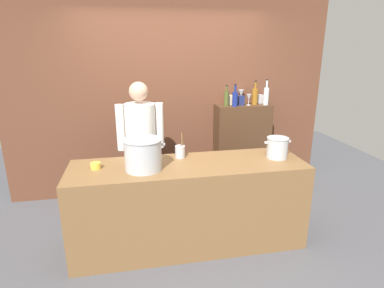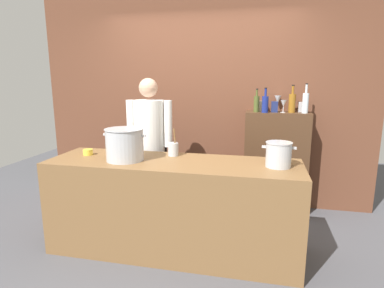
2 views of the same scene
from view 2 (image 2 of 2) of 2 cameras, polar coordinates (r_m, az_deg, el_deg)
name	(u,v)px [view 2 (image 2 of 2)]	position (r m, az deg, el deg)	size (l,w,h in m)	color
ground_plane	(174,249)	(3.28, -3.29, -18.48)	(8.00, 8.00, 0.00)	#4C4C51
brick_back_panel	(201,90)	(4.20, 1.69, 9.68)	(4.40, 0.10, 3.00)	brown
prep_counter	(173,206)	(3.08, -3.39, -11.23)	(2.36, 0.70, 0.90)	brown
bar_cabinet	(275,163)	(4.05, 14.87, -3.26)	(0.76, 0.32, 1.26)	#472D1C
chef	(150,140)	(3.62, -7.66, 0.71)	(0.53, 0.37, 1.66)	black
stockpot_large	(125,144)	(3.00, -12.12, -0.09)	(0.42, 0.36, 0.30)	#B7BABF
stockpot_small	(279,154)	(2.82, 15.43, -1.84)	(0.29, 0.23, 0.22)	#B7BABF
utensil_crock	(173,149)	(3.13, -3.42, -0.91)	(0.10, 0.10, 0.28)	#B7BABF
butter_jar	(88,152)	(3.33, -18.35, -1.40)	(0.10, 0.10, 0.06)	yellow
wine_bottle_olive	(256,103)	(3.88, 11.62, 7.24)	(0.07, 0.07, 0.28)	#475123
wine_bottle_amber	(292,102)	(3.92, 17.71, 7.19)	(0.08, 0.08, 0.32)	#8C5919
wine_bottle_clear	(305,102)	(3.89, 19.89, 7.12)	(0.07, 0.07, 0.34)	silver
wine_bottle_cobalt	(265,104)	(3.83, 13.12, 7.14)	(0.08, 0.08, 0.29)	navy
wine_glass_wide	(278,100)	(4.02, 15.30, 7.72)	(0.08, 0.08, 0.19)	silver
wine_glass_tall	(283,104)	(3.88, 16.26, 7.01)	(0.07, 0.07, 0.15)	silver
spice_tin_cream	(262,106)	(3.98, 12.60, 6.72)	(0.09, 0.09, 0.13)	beige
spice_tin_navy	(274,107)	(3.91, 14.73, 6.54)	(0.08, 0.08, 0.13)	navy
spice_tin_silver	(302,107)	(4.03, 19.25, 6.35)	(0.08, 0.08, 0.12)	#B2B2B7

